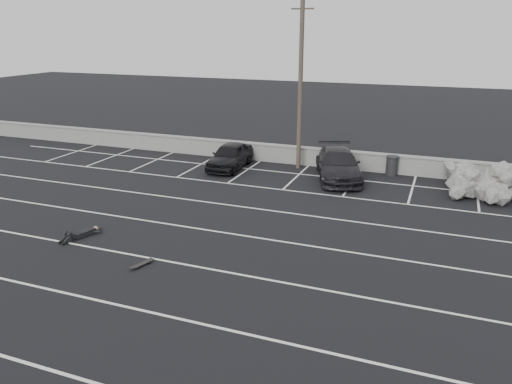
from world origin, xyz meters
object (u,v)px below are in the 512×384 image
at_px(riprap_pile, 486,186).
at_px(skateboard, 142,264).
at_px(car_right, 338,165).
at_px(person, 86,230).
at_px(trash_bin, 392,166).
at_px(utility_pole, 300,85).
at_px(car_left, 230,156).

xyz_separation_m(riprap_pile, skateboard, (-11.14, -12.14, -0.46)).
distance_m(car_right, riprap_pile, 7.19).
relative_size(riprap_pile, person, 1.99).
bearing_deg(riprap_pile, car_right, 176.57).
relative_size(trash_bin, riprap_pile, 0.23).
bearing_deg(skateboard, utility_pole, 102.17).
bearing_deg(skateboard, person, 174.91).
relative_size(car_right, skateboard, 6.73).
xyz_separation_m(car_left, trash_bin, (8.79, 1.81, -0.18)).
height_order(car_right, person, car_right).
xyz_separation_m(person, skateboard, (3.50, -1.49, -0.14)).
relative_size(trash_bin, skateboard, 1.36).
distance_m(trash_bin, skateboard, 15.67).
bearing_deg(person, trash_bin, 65.95).
xyz_separation_m(trash_bin, riprap_pile, (4.57, -2.08, -0.01)).
distance_m(utility_pole, riprap_pile, 10.70).
height_order(car_left, trash_bin, car_left).
distance_m(person, skateboard, 3.81).
bearing_deg(person, skateboard, -8.79).
height_order(car_left, person, car_left).
bearing_deg(car_right, trash_bin, 14.11).
bearing_deg(car_right, skateboard, -125.86).
relative_size(car_right, riprap_pile, 1.15).
xyz_separation_m(trash_bin, skateboard, (-6.56, -14.22, -0.47)).
distance_m(car_right, utility_pole, 4.83).
bearing_deg(utility_pole, trash_bin, 4.43).
xyz_separation_m(utility_pole, riprap_pile, (9.73, -1.68, -4.12)).
bearing_deg(utility_pole, riprap_pile, -9.79).
bearing_deg(person, riprap_pile, 50.31).
xyz_separation_m(car_right, utility_pole, (-2.56, 1.25, 3.90)).
bearing_deg(car_left, car_right, -1.63).
relative_size(car_right, utility_pole, 0.57).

